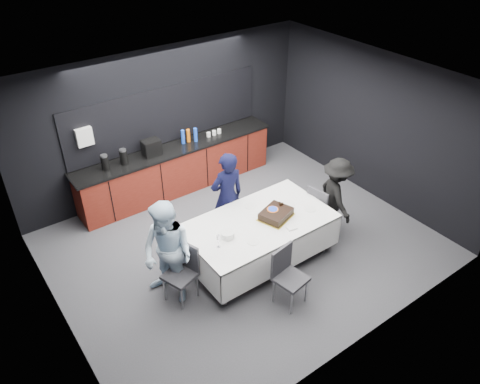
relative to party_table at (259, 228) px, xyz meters
The scene contains 18 objects.
ground 0.76m from the party_table, 90.00° to the left, with size 6.00×6.00×0.00m, color #47484D.
room_shell 1.28m from the party_table, 90.00° to the left, with size 6.04×5.04×2.82m.
kitchenette 2.62m from the party_table, 90.35° to the left, with size 4.10×0.64×2.05m.
party_table is the anchor object (origin of this frame).
cake_assembly 0.35m from the party_table, 16.59° to the right, with size 0.62×0.56×0.16m.
plate_stack 0.65m from the party_table, behind, with size 0.20×0.20×0.10m, color white.
loose_plate_near 0.54m from the party_table, 137.47° to the right, with size 0.18×0.18×0.01m, color white.
loose_plate_right_a 0.69m from the party_table, ahead, with size 0.21×0.21×0.01m, color white.
loose_plate_right_b 0.91m from the party_table, 14.86° to the right, with size 0.20×0.20×0.01m, color white.
loose_plate_far 0.44m from the party_table, 71.67° to the left, with size 0.20×0.20×0.01m, color white.
fork_pile 0.56m from the party_table, 56.91° to the right, with size 0.15×0.09×0.02m, color white.
champagne_flute 0.92m from the party_table, behind, with size 0.06×0.06×0.22m.
chair_left 1.38m from the party_table, behind, with size 0.53×0.53×0.92m.
chair_right 1.30m from the party_table, ahead, with size 0.48×0.48×0.92m.
chair_near 0.96m from the party_table, 102.70° to the right, with size 0.49×0.49×0.92m.
person_center 0.81m from the party_table, 93.90° to the left, with size 0.60×0.39×1.64m, color black.
person_left 1.56m from the party_table, behind, with size 0.81×0.63×1.66m, color #C5E0F8.
person_right 1.57m from the party_table, ahead, with size 0.91×0.52×1.41m, color black.
Camera 1 is at (-3.63, -4.92, 5.22)m, focal length 35.00 mm.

